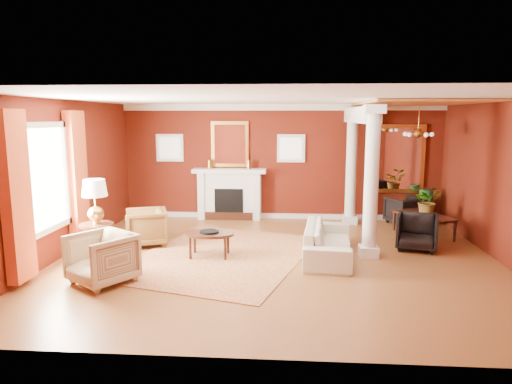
# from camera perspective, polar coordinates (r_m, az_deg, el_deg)

# --- Properties ---
(ground) EXTENTS (8.00, 8.00, 0.00)m
(ground) POSITION_cam_1_polar(r_m,az_deg,el_deg) (8.46, 2.66, -8.42)
(ground) COLOR brown
(ground) RESTS_ON ground
(room_shell) EXTENTS (8.04, 7.04, 2.92)m
(room_shell) POSITION_cam_1_polar(r_m,az_deg,el_deg) (8.07, 2.76, 5.35)
(room_shell) COLOR #57150C
(room_shell) RESTS_ON ground
(fireplace) EXTENTS (1.85, 0.42, 1.29)m
(fireplace) POSITION_cam_1_polar(r_m,az_deg,el_deg) (11.63, -3.32, -0.23)
(fireplace) COLOR white
(fireplace) RESTS_ON ground
(overmantel_mirror) EXTENTS (0.95, 0.07, 1.15)m
(overmantel_mirror) POSITION_cam_1_polar(r_m,az_deg,el_deg) (11.62, -3.29, 5.99)
(overmantel_mirror) COLOR gold
(overmantel_mirror) RESTS_ON fireplace
(flank_window_left) EXTENTS (0.70, 0.07, 0.70)m
(flank_window_left) POSITION_cam_1_polar(r_m,az_deg,el_deg) (11.94, -10.72, 5.45)
(flank_window_left) COLOR white
(flank_window_left) RESTS_ON room_shell
(flank_window_right) EXTENTS (0.70, 0.07, 0.70)m
(flank_window_right) POSITION_cam_1_polar(r_m,az_deg,el_deg) (11.54, 4.41, 5.46)
(flank_window_right) COLOR white
(flank_window_right) RESTS_ON room_shell
(left_window) EXTENTS (0.21, 2.55, 2.60)m
(left_window) POSITION_cam_1_polar(r_m,az_deg,el_deg) (8.57, -24.39, 0.76)
(left_window) COLOR white
(left_window) RESTS_ON room_shell
(column_front) EXTENTS (0.36, 0.36, 2.80)m
(column_front) POSITION_cam_1_polar(r_m,az_deg,el_deg) (8.57, 14.22, 1.33)
(column_front) COLOR white
(column_front) RESTS_ON ground
(column_back) EXTENTS (0.36, 0.36, 2.80)m
(column_back) POSITION_cam_1_polar(r_m,az_deg,el_deg) (11.22, 11.83, 3.26)
(column_back) COLOR white
(column_back) RESTS_ON ground
(header_beam) EXTENTS (0.30, 3.20, 0.32)m
(header_beam) POSITION_cam_1_polar(r_m,az_deg,el_deg) (10.07, 12.90, 9.35)
(header_beam) COLOR white
(header_beam) RESTS_ON column_front
(amber_ceiling) EXTENTS (2.30, 3.40, 0.04)m
(amber_ceiling) POSITION_cam_1_polar(r_m,az_deg,el_deg) (10.16, 19.61, 10.46)
(amber_ceiling) COLOR #CF813D
(amber_ceiling) RESTS_ON room_shell
(dining_mirror) EXTENTS (1.30, 0.07, 1.70)m
(dining_mirror) POSITION_cam_1_polar(r_m,az_deg,el_deg) (11.87, 17.32, 3.96)
(dining_mirror) COLOR gold
(dining_mirror) RESTS_ON room_shell
(chandelier) EXTENTS (0.60, 0.62, 0.75)m
(chandelier) POSITION_cam_1_polar(r_m,az_deg,el_deg) (10.23, 19.62, 6.96)
(chandelier) COLOR gold
(chandelier) RESTS_ON room_shell
(crown_trim) EXTENTS (8.00, 0.08, 0.16)m
(crown_trim) POSITION_cam_1_polar(r_m,az_deg,el_deg) (11.52, 3.20, 10.54)
(crown_trim) COLOR white
(crown_trim) RESTS_ON room_shell
(base_trim) EXTENTS (8.00, 0.08, 0.12)m
(base_trim) POSITION_cam_1_polar(r_m,az_deg,el_deg) (11.79, 3.08, -3.00)
(base_trim) COLOR white
(base_trim) RESTS_ON ground
(rug) EXTENTS (3.88, 4.54, 0.02)m
(rug) POSITION_cam_1_polar(r_m,az_deg,el_deg) (8.66, -4.33, -7.96)
(rug) COLOR maroon
(rug) RESTS_ON ground
(sofa) EXTENTS (0.81, 2.16, 0.83)m
(sofa) POSITION_cam_1_polar(r_m,az_deg,el_deg) (8.59, 9.02, -5.38)
(sofa) COLOR beige
(sofa) RESTS_ON ground
(armchair_leopard) EXTENTS (0.96, 0.99, 0.81)m
(armchair_leopard) POSITION_cam_1_polar(r_m,az_deg,el_deg) (9.54, -13.57, -4.07)
(armchair_leopard) COLOR black
(armchair_leopard) RESTS_ON ground
(armchair_stripe) EXTENTS (1.17, 1.15, 0.88)m
(armchair_stripe) POSITION_cam_1_polar(r_m,az_deg,el_deg) (7.56, -18.74, -7.59)
(armchair_stripe) COLOR tan
(armchair_stripe) RESTS_ON ground
(coffee_table) EXTENTS (0.92, 0.92, 0.47)m
(coffee_table) POSITION_cam_1_polar(r_m,az_deg,el_deg) (8.53, -5.86, -5.37)
(coffee_table) COLOR black
(coffee_table) RESTS_ON ground
(coffee_book) EXTENTS (0.17, 0.07, 0.24)m
(coffee_book) POSITION_cam_1_polar(r_m,az_deg,el_deg) (8.56, -5.88, -4.18)
(coffee_book) COLOR black
(coffee_book) RESTS_ON coffee_table
(side_table) EXTENTS (0.60, 0.60, 1.50)m
(side_table) POSITION_cam_1_polar(r_m,az_deg,el_deg) (8.58, -19.43, -1.75)
(side_table) COLOR black
(side_table) RESTS_ON ground
(dining_table) EXTENTS (0.95, 1.44, 0.76)m
(dining_table) POSITION_cam_1_polar(r_m,az_deg,el_deg) (10.64, 20.31, -3.17)
(dining_table) COLOR black
(dining_table) RESTS_ON ground
(dining_chair_near) EXTENTS (0.93, 0.89, 0.77)m
(dining_chair_near) POSITION_cam_1_polar(r_m,az_deg,el_deg) (9.50, 19.50, -4.54)
(dining_chair_near) COLOR black
(dining_chair_near) RESTS_ON ground
(dining_chair_far) EXTENTS (0.94, 0.92, 0.75)m
(dining_chair_far) POSITION_cam_1_polar(r_m,az_deg,el_deg) (11.61, 18.08, -2.07)
(dining_chair_far) COLOR black
(dining_chair_far) RESTS_ON ground
(green_urn) EXTENTS (0.36, 0.36, 0.87)m
(green_urn) POSITION_cam_1_polar(r_m,az_deg,el_deg) (11.76, 20.38, -2.21)
(green_urn) COLOR #15431D
(green_urn) RESTS_ON ground
(potted_plant) EXTENTS (0.72, 0.76, 0.49)m
(potted_plant) POSITION_cam_1_polar(r_m,az_deg,el_deg) (10.48, 20.73, 0.09)
(potted_plant) COLOR #26591E
(potted_plant) RESTS_ON dining_table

